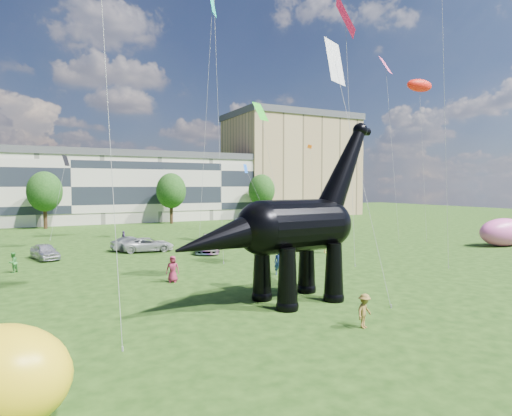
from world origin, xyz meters
name	(u,v)px	position (x,y,z in m)	size (l,w,h in m)	color
ground	(289,301)	(0.00, 0.00, 0.00)	(220.00, 220.00, 0.00)	#16330C
terrace_row	(69,190)	(-8.00, 62.00, 6.00)	(78.00, 11.00, 12.00)	beige
apartment_block	(291,167)	(40.00, 65.00, 11.00)	(28.00, 18.00, 22.00)	tan
tree_mid_left	(45,188)	(-12.00, 53.00, 6.29)	(5.20, 5.20, 9.44)	#382314
tree_mid_right	(171,188)	(8.00, 53.00, 6.29)	(5.20, 5.20, 9.44)	#382314
tree_far_right	(262,188)	(26.00, 53.00, 6.29)	(5.20, 5.20, 9.44)	#382314
dinosaur_sculpture	(290,229)	(0.00, -0.09, 4.19)	(13.64, 4.08, 11.11)	black
car_silver	(45,251)	(-12.42, 22.12, 0.72)	(1.71, 4.24, 1.45)	silver
car_grey	(133,244)	(-4.25, 24.00, 0.71)	(1.50, 4.29, 1.41)	slate
car_white	(148,245)	(-2.99, 22.55, 0.71)	(2.35, 5.09, 1.41)	silver
car_dark	(210,244)	(2.46, 19.38, 0.81)	(2.27, 5.60, 1.62)	#595960
gazebo_near	(285,221)	(17.70, 30.04, 1.83)	(3.93, 3.93, 2.61)	silver
gazebo_far	(243,220)	(12.11, 32.13, 2.03)	(5.42, 5.42, 2.89)	silver
inflatable_pink	(503,232)	(33.04, 8.66, 1.55)	(6.20, 3.10, 3.10)	#FC62BC
inflatable_yellow	(1,378)	(-13.81, -7.62, 1.45)	(3.78, 2.91, 2.91)	yellow
visitors	(182,254)	(-2.09, 14.08, 0.86)	(49.76, 41.68, 1.87)	navy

